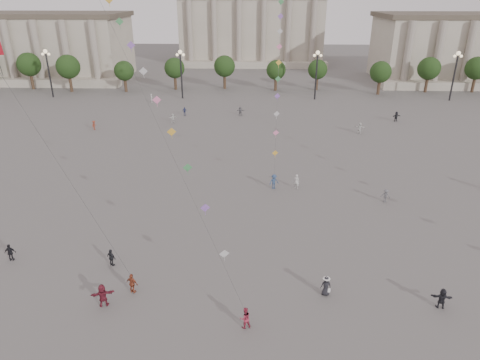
{
  "coord_description": "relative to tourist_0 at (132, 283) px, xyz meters",
  "views": [
    {
      "loc": [
        1.6,
        -26.25,
        22.33
      ],
      "look_at": [
        0.22,
        12.0,
        5.41
      ],
      "focal_mm": 32.0,
      "sensor_mm": 36.0,
      "label": 1
    }
  ],
  "objects": [
    {
      "name": "person_crowd_0",
      "position": [
        -4.18,
        53.91,
        -0.05
      ],
      "size": [
        1.05,
        0.71,
        1.66
      ],
      "primitive_type": "imported",
      "rotation": [
        0.0,
        0.0,
        0.35
      ],
      "color": "navy",
      "rests_on": "ground"
    },
    {
      "name": "person_crowd_6",
      "position": [
        24.82,
        17.17,
        -0.08
      ],
      "size": [
        1.18,
        0.93,
        1.6
      ],
      "primitive_type": "imported",
      "rotation": [
        0.0,
        0.0,
        5.91
      ],
      "color": "#5A5A5E",
      "rests_on": "ground"
    },
    {
      "name": "hall_central",
      "position": [
        8.06,
        127.82,
        13.35
      ],
      "size": [
        48.3,
        34.3,
        35.5
      ],
      "color": "#ABA28F",
      "rests_on": "ground"
    },
    {
      "name": "lamp_post_far_east",
      "position": [
        53.06,
        68.6,
        6.47
      ],
      "size": [
        2.0,
        0.9,
        10.65
      ],
      "color": "#262628",
      "rests_on": "ground"
    },
    {
      "name": "tourist_0",
      "position": [
        0.0,
        0.0,
        0.0
      ],
      "size": [
        1.12,
        0.77,
        1.77
      ],
      "primitive_type": "imported",
      "rotation": [
        0.0,
        0.0,
        2.78
      ],
      "color": "brown",
      "rests_on": "ground"
    },
    {
      "name": "tree_row",
      "position": [
        8.06,
        76.6,
        4.51
      ],
      "size": [
        137.12,
        5.12,
        8.0
      ],
      "color": "#3C291E",
      "rests_on": "ground"
    },
    {
      "name": "person_crowd_4",
      "position": [
        -5.57,
        48.79,
        -0.04
      ],
      "size": [
        1.62,
        1.18,
        1.69
      ],
      "primitive_type": "imported",
      "rotation": [
        0.0,
        0.0,
        3.63
      ],
      "color": "white",
      "rests_on": "ground"
    },
    {
      "name": "person_crowd_2",
      "position": [
        -18.57,
        43.88,
        -0.06
      ],
      "size": [
        0.86,
        1.18,
        1.65
      ],
      "primitive_type": "imported",
      "rotation": [
        0.0,
        0.0,
        1.31
      ],
      "color": "brown",
      "rests_on": "ground"
    },
    {
      "name": "tourist_1",
      "position": [
        -2.84,
        3.61,
        -0.06
      ],
      "size": [
        1.04,
        0.83,
        1.65
      ],
      "primitive_type": "imported",
      "rotation": [
        0.0,
        0.0,
        2.63
      ],
      "color": "black",
      "rests_on": "ground"
    },
    {
      "name": "person_crowd_10",
      "position": [
        -13.02,
        64.21,
        0.07
      ],
      "size": [
        0.67,
        0.81,
        1.92
      ],
      "primitive_type": "imported",
      "rotation": [
        0.0,
        0.0,
        1.93
      ],
      "color": "silver",
      "rests_on": "ground"
    },
    {
      "name": "kite_flyer_0",
      "position": [
        9.15,
        -3.58,
        -0.03
      ],
      "size": [
        1.0,
        0.89,
        1.71
      ],
      "primitive_type": "imported",
      "rotation": [
        0.0,
        0.0,
        3.49
      ],
      "color": "#9F2B41",
      "rests_on": "ground"
    },
    {
      "name": "lamp_post_far_west",
      "position": [
        -36.94,
        68.6,
        6.47
      ],
      "size": [
        2.0,
        0.9,
        10.65
      ],
      "color": "#262628",
      "rests_on": "ground"
    },
    {
      "name": "person_crowd_12",
      "position": [
        6.77,
        54.27,
        -0.02
      ],
      "size": [
        1.65,
        0.74,
        1.72
      ],
      "primitive_type": "imported",
      "rotation": [
        0.0,
        0.0,
        2.99
      ],
      "color": "slate",
      "rests_on": "ground"
    },
    {
      "name": "person_crowd_7",
      "position": [
        27.59,
        43.49,
        0.06
      ],
      "size": [
        1.82,
        0.86,
        1.89
      ],
      "primitive_type": "imported",
      "rotation": [
        0.0,
        0.0,
        2.96
      ],
      "color": "white",
      "rests_on": "ground"
    },
    {
      "name": "person_crowd_13",
      "position": [
        14.89,
        20.6,
        0.04
      ],
      "size": [
        0.79,
        0.68,
        1.84
      ],
      "primitive_type": "imported",
      "rotation": [
        0.0,
        0.0,
        2.72
      ],
      "color": "silver",
      "rests_on": "ground"
    },
    {
      "name": "ground",
      "position": [
        8.06,
        -1.4,
        -0.88
      ],
      "size": [
        360.0,
        360.0,
        0.0
      ],
      "primitive_type": "plane",
      "color": "#555250",
      "rests_on": "ground"
    },
    {
      "name": "person_crowd_3",
      "position": [
        24.14,
        -0.93,
        -0.03
      ],
      "size": [
        1.64,
        0.73,
        1.71
      ],
      "primitive_type": "imported",
      "rotation": [
        0.0,
        0.0,
        2.99
      ],
      "color": "black",
      "rests_on": "ground"
    },
    {
      "name": "kite_flyer_1",
      "position": [
        12.11,
        20.38,
        0.06
      ],
      "size": [
        1.39,
        1.12,
        1.88
      ],
      "primitive_type": "imported",
      "rotation": [
        0.0,
        0.0,
        0.4
      ],
      "color": "navy",
      "rests_on": "ground"
    },
    {
      "name": "lamp_post_mid_west",
      "position": [
        -6.94,
        68.6,
        6.47
      ],
      "size": [
        2.0,
        0.9,
        10.65
      ],
      "color": "#262628",
      "rests_on": "ground"
    },
    {
      "name": "person_crowd_9",
      "position": [
        36.08,
        51.21,
        0.03
      ],
      "size": [
        1.78,
        1.15,
        1.83
      ],
      "primitive_type": "imported",
      "rotation": [
        0.0,
        0.0,
        0.39
      ],
      "color": "black",
      "rests_on": "ground"
    },
    {
      "name": "tourist_4",
      "position": [
        -12.17,
        4.08,
        -0.05
      ],
      "size": [
        1.02,
        0.53,
        1.67
      ],
      "primitive_type": "imported",
      "rotation": [
        0.0,
        0.0,
        3.27
      ],
      "color": "black",
      "rests_on": "ground"
    },
    {
      "name": "hat_person",
      "position": [
        15.51,
        0.29,
        -0.0
      ],
      "size": [
        0.82,
        0.6,
        1.69
      ],
      "color": "black",
      "rests_on": "ground"
    },
    {
      "name": "lamp_post_mid_east",
      "position": [
        23.06,
        68.6,
        6.47
      ],
      "size": [
        2.0,
        0.9,
        10.65
      ],
      "color": "#262628",
      "rests_on": "ground"
    },
    {
      "name": "tourist_2",
      "position": [
        -1.84,
        -1.64,
        0.08
      ],
      "size": [
        1.88,
        1.12,
        1.93
      ],
      "primitive_type": "imported",
      "rotation": [
        0.0,
        0.0,
        3.47
      ],
      "color": "maroon",
      "rests_on": "ground"
    }
  ]
}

